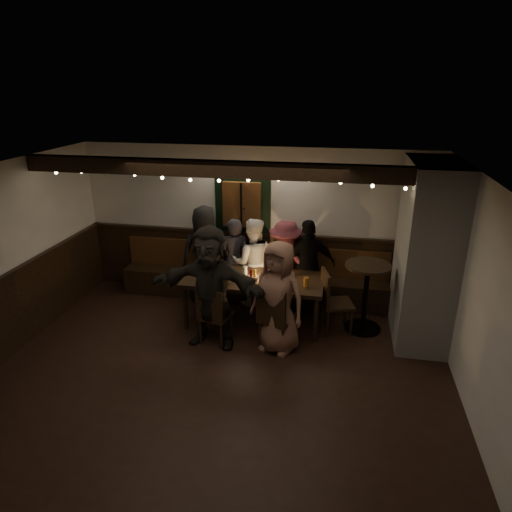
% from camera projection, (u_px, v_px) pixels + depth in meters
% --- Properties ---
extents(room, '(6.02, 5.01, 2.62)m').
position_uv_depth(room, '(312.00, 263.00, 6.72)').
color(room, black).
rests_on(room, ground).
extents(dining_table, '(2.13, 0.91, 0.93)m').
position_uv_depth(dining_table, '(253.00, 282.00, 6.99)').
color(dining_table, black).
rests_on(dining_table, ground).
extents(chair_near_left, '(0.48, 0.48, 0.90)m').
position_uv_depth(chair_near_left, '(213.00, 313.00, 6.47)').
color(chair_near_left, black).
rests_on(chair_near_left, ground).
extents(chair_near_right, '(0.57, 0.57, 0.99)m').
position_uv_depth(chair_near_right, '(274.00, 315.00, 6.31)').
color(chair_near_right, black).
rests_on(chair_near_right, ground).
extents(chair_end, '(0.55, 0.55, 0.98)m').
position_uv_depth(chair_end, '(332.00, 298.00, 6.80)').
color(chair_end, black).
rests_on(chair_end, ground).
extents(high_top, '(0.67, 0.67, 1.07)m').
position_uv_depth(high_top, '(366.00, 289.00, 6.81)').
color(high_top, black).
rests_on(high_top, ground).
extents(person_a, '(0.95, 0.78, 1.66)m').
position_uv_depth(person_a, '(206.00, 254.00, 7.75)').
color(person_a, black).
rests_on(person_a, ground).
extents(person_b, '(0.64, 0.53, 1.49)m').
position_uv_depth(person_b, '(234.00, 261.00, 7.67)').
color(person_b, '#24222A').
rests_on(person_b, ground).
extents(person_c, '(0.83, 0.71, 1.51)m').
position_uv_depth(person_c, '(253.00, 262.00, 7.60)').
color(person_c, silver).
rests_on(person_c, ground).
extents(person_d, '(1.01, 0.63, 1.50)m').
position_uv_depth(person_d, '(285.00, 265.00, 7.51)').
color(person_d, maroon).
rests_on(person_d, ground).
extents(person_e, '(0.98, 0.68, 1.55)m').
position_uv_depth(person_e, '(308.00, 266.00, 7.40)').
color(person_e, black).
rests_on(person_e, ground).
extents(person_f, '(1.70, 0.70, 1.79)m').
position_uv_depth(person_f, '(211.00, 287.00, 6.36)').
color(person_f, black).
rests_on(person_f, ground).
extents(person_g, '(0.92, 0.76, 1.62)m').
position_uv_depth(person_g, '(278.00, 298.00, 6.24)').
color(person_g, '#8C604E').
rests_on(person_g, ground).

